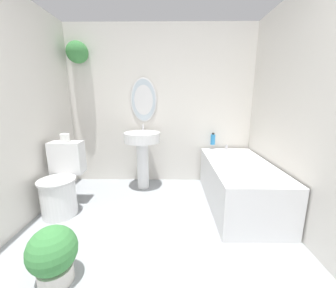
{
  "coord_description": "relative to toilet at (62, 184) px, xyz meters",
  "views": [
    {
      "loc": [
        0.15,
        -0.51,
        1.35
      ],
      "look_at": [
        0.12,
        1.68,
        0.85
      ],
      "focal_mm": 22.0,
      "sensor_mm": 36.0,
      "label": 1
    }
  ],
  "objects": [
    {
      "name": "wall_back",
      "position": [
        1.06,
        0.99,
        0.9
      ],
      "size": [
        2.93,
        0.3,
        2.4
      ],
      "color": "silver",
      "rests_on": "ground_plane"
    },
    {
      "name": "wall_right",
      "position": [
        2.57,
        -0.39,
        0.85
      ],
      "size": [
        0.06,
        2.84,
        2.4
      ],
      "color": "silver",
      "rests_on": "ground_plane"
    },
    {
      "name": "toilet",
      "position": [
        0.0,
        0.0,
        0.0
      ],
      "size": [
        0.41,
        0.59,
        0.81
      ],
      "color": "white",
      "rests_on": "ground_plane"
    },
    {
      "name": "pedestal_sink",
      "position": [
        0.88,
        0.67,
        0.28
      ],
      "size": [
        0.52,
        0.52,
        0.95
      ],
      "color": "white",
      "rests_on": "ground_plane"
    },
    {
      "name": "bathtub",
      "position": [
        2.15,
        0.18,
        -0.06
      ],
      "size": [
        0.74,
        1.48,
        0.63
      ],
      "color": "silver",
      "rests_on": "ground_plane"
    },
    {
      "name": "shampoo_bottle",
      "position": [
        1.94,
        0.86,
        0.37
      ],
      "size": [
        0.07,
        0.07,
        0.18
      ],
      "color": "#2D84C6",
      "rests_on": "bathtub"
    },
    {
      "name": "potted_plant",
      "position": [
        0.44,
        -0.99,
        -0.11
      ],
      "size": [
        0.35,
        0.35,
        0.44
      ],
      "color": "silver",
      "rests_on": "ground_plane"
    },
    {
      "name": "toilet_paper_roll",
      "position": [
        0.0,
        0.19,
        0.51
      ],
      "size": [
        0.11,
        0.11,
        0.1
      ],
      "color": "white",
      "rests_on": "toilet"
    }
  ]
}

